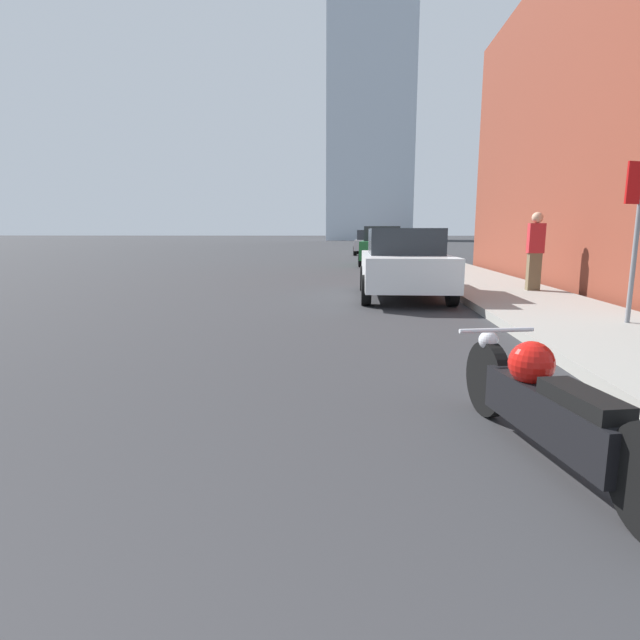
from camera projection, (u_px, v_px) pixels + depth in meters
name	position (u px, v px, depth m)	size (l,w,h in m)	color
sidewalk	(400.00, 250.00, 39.13)	(2.62, 240.00, 0.15)	gray
motorcycle	(548.00, 406.00, 3.30)	(0.76, 2.39, 0.77)	black
parked_car_white	(404.00, 263.00, 11.55)	(1.98, 4.32, 1.60)	silver
parked_car_green	(382.00, 246.00, 22.68)	(2.20, 4.20, 1.76)	#1E6B33
parked_car_silver	(370.00, 242.00, 33.10)	(2.15, 4.11, 1.63)	#BCBCC1
stop_sign	(639.00, 215.00, 7.34)	(0.57, 0.26, 2.37)	slate
pedestrian	(535.00, 250.00, 11.69)	(0.36, 0.25, 1.82)	brown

